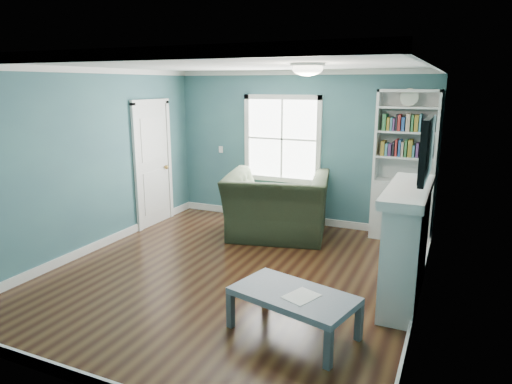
% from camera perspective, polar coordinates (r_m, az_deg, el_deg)
% --- Properties ---
extents(floor, '(5.00, 5.00, 0.00)m').
position_cam_1_polar(floor, '(5.96, -2.88, -10.15)').
color(floor, black).
rests_on(floor, ground).
extents(room_walls, '(5.00, 5.00, 5.00)m').
position_cam_1_polar(room_walls, '(5.53, -3.08, 5.06)').
color(room_walls, '#355966').
rests_on(room_walls, ground).
extents(trim, '(4.50, 5.00, 2.60)m').
position_cam_1_polar(trim, '(5.59, -3.03, 1.55)').
color(trim, white).
rests_on(trim, ground).
extents(window, '(1.40, 0.06, 1.50)m').
position_cam_1_polar(window, '(7.92, 3.27, 6.63)').
color(window, white).
rests_on(window, room_walls).
extents(bookshelf, '(0.90, 0.35, 2.31)m').
position_cam_1_polar(bookshelf, '(7.34, 17.93, 1.30)').
color(bookshelf, silver).
rests_on(bookshelf, ground).
extents(fireplace, '(0.44, 1.58, 1.30)m').
position_cam_1_polar(fireplace, '(5.37, 18.39, -6.28)').
color(fireplace, black).
rests_on(fireplace, ground).
extents(tv, '(0.06, 1.10, 0.65)m').
position_cam_1_polar(tv, '(5.11, 20.63, 5.17)').
color(tv, black).
rests_on(tv, fireplace).
extents(door, '(0.12, 0.98, 2.17)m').
position_cam_1_polar(door, '(7.95, -12.73, 3.60)').
color(door, silver).
rests_on(door, ground).
extents(ceiling_fixture, '(0.38, 0.38, 0.15)m').
position_cam_1_polar(ceiling_fixture, '(5.22, 6.46, 15.16)').
color(ceiling_fixture, white).
rests_on(ceiling_fixture, room_walls).
extents(light_switch, '(0.08, 0.01, 0.12)m').
position_cam_1_polar(light_switch, '(8.45, -4.41, 5.33)').
color(light_switch, white).
rests_on(light_switch, room_walls).
extents(recliner, '(1.74, 1.33, 1.36)m').
position_cam_1_polar(recliner, '(7.15, 2.66, -0.39)').
color(recliner, black).
rests_on(recliner, ground).
extents(coffee_table, '(1.30, 0.91, 0.43)m').
position_cam_1_polar(coffee_table, '(4.52, 4.70, -13.07)').
color(coffee_table, '#454D53').
rests_on(coffee_table, ground).
extents(paper_sheet, '(0.35, 0.39, 0.00)m').
position_cam_1_polar(paper_sheet, '(4.43, 5.67, -12.83)').
color(paper_sheet, white).
rests_on(paper_sheet, coffee_table).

